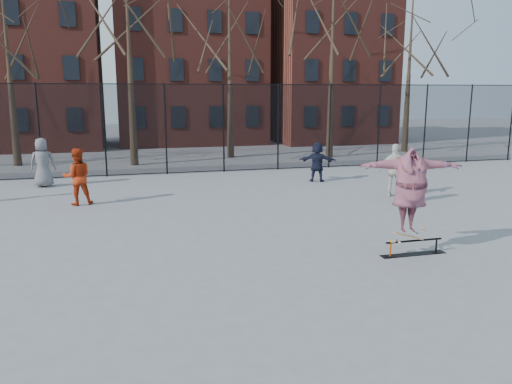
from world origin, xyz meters
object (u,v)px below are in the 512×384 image
object	(u,v)px
skateboard	(407,238)
bystander_extra	(403,180)
skater	(410,195)
bystander_grey	(43,163)
skate_rail	(414,249)
bystander_red	(77,177)
bystander_navy	(317,162)
bystander_white	(395,170)

from	to	relation	value
skateboard	bystander_extra	xyz separation A→B (m)	(2.76, 4.82, 0.39)
skater	bystander_grey	distance (m)	14.30
skate_rail	bystander_red	bearing A→B (deg)	136.72
skateboard	bystander_navy	world-z (taller)	bystander_navy
bystander_grey	bystander_red	xyz separation A→B (m)	(1.56, -3.64, -0.03)
bystander_grey	bystander_navy	bearing A→B (deg)	170.31
bystander_navy	bystander_extra	bearing A→B (deg)	130.27
bystander_grey	bystander_white	size ratio (longest dim) A/B	1.02
bystander_white	skate_rail	bearing A→B (deg)	92.25
bystander_grey	skater	bearing A→B (deg)	128.72
bystander_grey	bystander_white	bearing A→B (deg)	156.26
skateboard	bystander_red	xyz separation A→B (m)	(-7.61, 7.33, 0.53)
bystander_red	bystander_white	size ratio (longest dim) A/B	1.00
bystander_navy	bystander_red	bearing A→B (deg)	37.63
bystander_extra	bystander_white	bearing A→B (deg)	-141.50
skater	bystander_red	world-z (taller)	skater
skate_rail	skater	distance (m)	1.27
skate_rail	bystander_grey	bearing A→B (deg)	130.43
bystander_white	bystander_extra	distance (m)	1.11
skate_rail	skater	bearing A→B (deg)	180.00
skate_rail	bystander_navy	distance (m)	9.49
skateboard	bystander_white	world-z (taller)	bystander_white
bystander_red	skate_rail	bearing A→B (deg)	128.88
skateboard	skater	size ratio (longest dim) A/B	0.34
skater	bystander_navy	distance (m)	9.51
skateboard	skater	distance (m)	0.99
skater	bystander_extra	size ratio (longest dim) A/B	1.49
skater	bystander_white	distance (m)	6.65
skateboard	bystander_white	distance (m)	6.66
skater	bystander_extra	bearing A→B (deg)	71.36
skate_rail	skateboard	bearing A→B (deg)	-180.00
skate_rail	bystander_grey	xyz separation A→B (m)	(-9.34, 10.97, 0.82)
skater	bystander_white	bearing A→B (deg)	73.71
skateboard	bystander_red	world-z (taller)	bystander_red
bystander_white	bystander_navy	bearing A→B (deg)	-37.84
bystander_red	skater	bearing A→B (deg)	128.23
skate_rail	bystander_white	distance (m)	6.60
skater	bystander_navy	world-z (taller)	skater
skater	bystander_red	bearing A→B (deg)	147.26
skate_rail	bystander_extra	size ratio (longest dim) A/B	1.01
skate_rail	bystander_grey	world-z (taller)	bystander_grey
skateboard	bystander_extra	distance (m)	5.57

